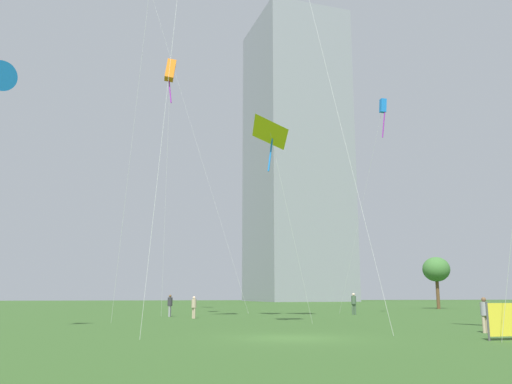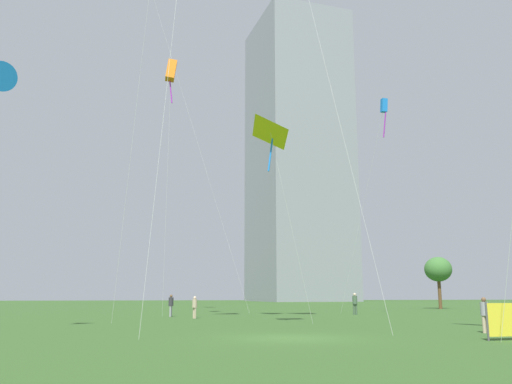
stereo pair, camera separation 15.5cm
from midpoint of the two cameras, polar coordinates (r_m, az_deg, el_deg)
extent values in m
plane|color=#335623|center=(21.88, 3.81, -15.46)|extent=(280.00, 280.00, 0.00)
cylinder|color=#3F593F|center=(47.09, 10.55, -12.36)|extent=(0.17, 0.17, 0.89)
cylinder|color=#3F593F|center=(47.08, 10.32, -12.37)|extent=(0.17, 0.17, 0.89)
cylinder|color=#3F593F|center=(47.07, 10.40, -11.39)|extent=(0.41, 0.41, 0.70)
sphere|color=beige|center=(47.07, 10.38, -10.82)|extent=(0.24, 0.24, 0.24)
cylinder|color=tan|center=(26.63, 23.23, -12.99)|extent=(0.14, 0.14, 0.77)
cylinder|color=tan|center=(26.71, 23.52, -12.96)|extent=(0.14, 0.14, 0.77)
cylinder|color=gray|center=(26.64, 23.26, -11.50)|extent=(0.35, 0.35, 0.61)
sphere|color=brown|center=(26.64, 23.20, -10.62)|extent=(0.21, 0.21, 0.21)
cylinder|color=tan|center=(39.57, -6.93, -12.84)|extent=(0.14, 0.14, 0.77)
cylinder|color=tan|center=(39.45, -6.78, -12.85)|extent=(0.14, 0.14, 0.77)
cylinder|color=tan|center=(39.49, -6.83, -11.85)|extent=(0.35, 0.35, 0.61)
sphere|color=beige|center=(39.49, -6.82, -11.26)|extent=(0.21, 0.21, 0.21)
cylinder|color=gray|center=(42.85, -9.36, -12.59)|extent=(0.15, 0.15, 0.82)
cylinder|color=gray|center=(42.69, -9.44, -12.60)|extent=(0.15, 0.15, 0.82)
cylinder|color=#2D2D33|center=(42.75, -9.37, -11.61)|extent=(0.38, 0.38, 0.65)
sphere|color=brown|center=(42.75, -9.35, -11.02)|extent=(0.22, 0.22, 0.22)
cylinder|color=silver|center=(33.34, -12.93, 9.15)|extent=(2.07, 4.88, 26.07)
cylinder|color=silver|center=(28.57, 6.44, 16.92)|extent=(4.49, 5.11, 30.11)
cylinder|color=silver|center=(50.99, -6.71, 5.88)|extent=(10.23, 1.72, 32.91)
cylinder|color=silver|center=(31.42, 3.70, -3.94)|extent=(2.90, 1.78, 11.12)
pyramid|color=yellow|center=(31.45, 1.41, 6.47)|extent=(2.98, 3.11, 0.96)
cylinder|color=blue|center=(31.06, 1.42, 4.04)|extent=(0.41, 0.37, 2.08)
cylinder|color=silver|center=(48.01, 11.12, -2.22)|extent=(2.05, 7.02, 17.73)
cube|color=blue|center=(47.44, 13.45, 9.05)|extent=(0.52, 0.56, 1.23)
cylinder|color=purple|center=(46.93, 13.53, 7.25)|extent=(0.32, 0.37, 2.53)
cylinder|color=silver|center=(42.83, -9.81, 0.11)|extent=(0.07, 2.14, 19.68)
cube|color=orange|center=(44.76, -9.33, 12.83)|extent=(0.93, 1.02, 1.93)
cylinder|color=purple|center=(44.15, -9.40, 10.96)|extent=(0.39, 0.34, 2.53)
cylinder|color=brown|center=(68.82, 18.97, -10.34)|extent=(0.40, 0.40, 3.60)
ellipsoid|color=#3D7033|center=(68.88, 18.82, -7.90)|extent=(3.26, 3.26, 2.98)
cube|color=gray|center=(143.30, 4.28, 3.83)|extent=(25.58, 28.28, 76.61)
cylinder|color=#4C4C4C|center=(22.28, 23.55, -12.66)|extent=(0.08, 0.08, 1.44)
cube|color=yellow|center=(22.91, 25.62, -12.30)|extent=(2.05, 0.17, 1.24)
camera|label=1|loc=(0.08, -90.15, 0.03)|focal=37.06mm
camera|label=2|loc=(0.08, 89.85, -0.03)|focal=37.06mm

